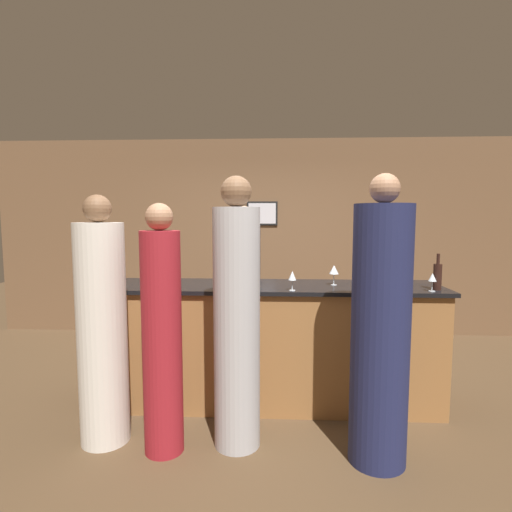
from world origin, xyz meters
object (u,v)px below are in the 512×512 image
guest_3 (162,337)px  guest_1 (237,322)px  guest_2 (102,330)px  wine_bottle_0 (437,276)px  guest_0 (380,332)px  bartender (245,295)px

guest_3 → guest_1: bearing=11.4°
guest_3 → guest_2: bearing=166.9°
wine_bottle_0 → guest_1: bearing=-162.2°
guest_1 → guest_2: (-1.01, 0.01, -0.07)m
guest_1 → guest_2: 1.01m
guest_1 → guest_0: bearing=-9.0°
bartender → wine_bottle_0: (1.69, -0.93, 0.37)m
guest_3 → wine_bottle_0: bearing=16.3°
guest_1 → bartender: bearing=92.1°
guest_3 → guest_0: bearing=-1.9°
guest_0 → guest_3: 1.52m
bartender → guest_0: (1.05, -1.61, 0.08)m
guest_1 → guest_2: bearing=179.6°
bartender → guest_0: 1.92m
guest_2 → wine_bottle_0: 2.71m
guest_0 → wine_bottle_0: bearing=46.8°
guest_3 → wine_bottle_0: (2.16, 0.63, 0.36)m
guest_0 → guest_1: size_ratio=1.00×
bartender → wine_bottle_0: bartender is taller
bartender → guest_0: guest_0 is taller
guest_1 → guest_3: size_ratio=1.11×
guest_1 → guest_3: bearing=-168.6°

